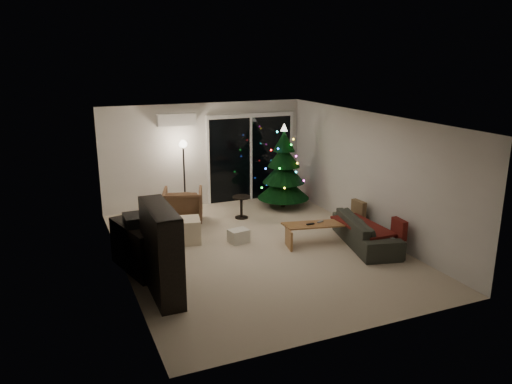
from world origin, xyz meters
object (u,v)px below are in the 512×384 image
at_px(bookshelf, 150,253).
at_px(christmas_tree, 284,166).
at_px(sofa, 366,231).
at_px(armchair, 183,206).
at_px(media_cabinet, 139,247).
at_px(coffee_table, 317,233).

xyz_separation_m(bookshelf, christmas_tree, (3.92, 3.40, 0.31)).
bearing_deg(sofa, armchair, 60.74).
relative_size(sofa, christmas_tree, 0.94).
distance_m(armchair, sofa, 3.99).
height_order(sofa, christmas_tree, christmas_tree).
distance_m(media_cabinet, armchair, 2.53).
height_order(sofa, coffee_table, sofa).
bearing_deg(coffee_table, sofa, -15.58).
xyz_separation_m(armchair, sofa, (2.94, -2.70, -0.11)).
bearing_deg(bookshelf, media_cabinet, 69.73).
bearing_deg(armchair, coffee_table, 151.09).
bearing_deg(christmas_tree, media_cabinet, -149.14).
bearing_deg(armchair, media_cabinet, 75.69).
height_order(media_cabinet, armchair, media_cabinet).
relative_size(coffee_table, christmas_tree, 0.63).
bearing_deg(coffee_table, armchair, 145.24).
distance_m(sofa, christmas_tree, 3.02).
relative_size(bookshelf, media_cabinet, 1.08).
relative_size(media_cabinet, sofa, 0.68).
distance_m(media_cabinet, sofa, 4.34).
xyz_separation_m(media_cabinet, christmas_tree, (3.92, 2.34, 0.61)).
height_order(armchair, sofa, armchair).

